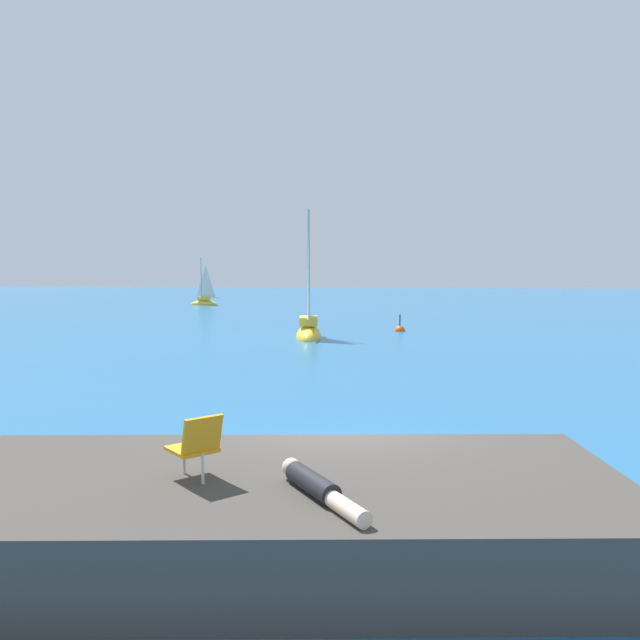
{
  "coord_description": "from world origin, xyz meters",
  "views": [
    {
      "loc": [
        0.82,
        -10.55,
        3.5
      ],
      "look_at": [
        -1.97,
        15.26,
        1.2
      ],
      "focal_mm": 36.47,
      "sensor_mm": 36.0,
      "label": 1
    }
  ],
  "objects_px": {
    "sailboat_far": "(204,302)",
    "person_sunbather": "(318,487)",
    "sailboat_near": "(309,330)",
    "beach_chair": "(196,444)",
    "marker_buoy": "(400,331)"
  },
  "relations": [
    {
      "from": "person_sunbather",
      "to": "marker_buoy",
      "type": "relative_size",
      "value": 1.35
    },
    {
      "from": "person_sunbather",
      "to": "beach_chair",
      "type": "bearing_deg",
      "value": -138.56
    },
    {
      "from": "sailboat_far",
      "to": "beach_chair",
      "type": "height_order",
      "value": "sailboat_far"
    },
    {
      "from": "sailboat_near",
      "to": "marker_buoy",
      "type": "relative_size",
      "value": 5.79
    },
    {
      "from": "sailboat_far",
      "to": "person_sunbather",
      "type": "bearing_deg",
      "value": 106.33
    },
    {
      "from": "sailboat_near",
      "to": "person_sunbather",
      "type": "relative_size",
      "value": 4.28
    },
    {
      "from": "sailboat_near",
      "to": "beach_chair",
      "type": "bearing_deg",
      "value": 177.96
    },
    {
      "from": "sailboat_far",
      "to": "person_sunbather",
      "type": "relative_size",
      "value": 2.81
    },
    {
      "from": "sailboat_near",
      "to": "beach_chair",
      "type": "distance_m",
      "value": 22.8
    },
    {
      "from": "person_sunbather",
      "to": "marker_buoy",
      "type": "xyz_separation_m",
      "value": [
        1.26,
        26.43,
        -1.07
      ]
    },
    {
      "from": "beach_chair",
      "to": "marker_buoy",
      "type": "distance_m",
      "value": 26.22
    },
    {
      "from": "sailboat_far",
      "to": "marker_buoy",
      "type": "relative_size",
      "value": 3.81
    },
    {
      "from": "beach_chair",
      "to": "person_sunbather",
      "type": "bearing_deg",
      "value": -149.31
    },
    {
      "from": "sailboat_far",
      "to": "marker_buoy",
      "type": "bearing_deg",
      "value": 128.35
    },
    {
      "from": "sailboat_near",
      "to": "beach_chair",
      "type": "height_order",
      "value": "sailboat_near"
    }
  ]
}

